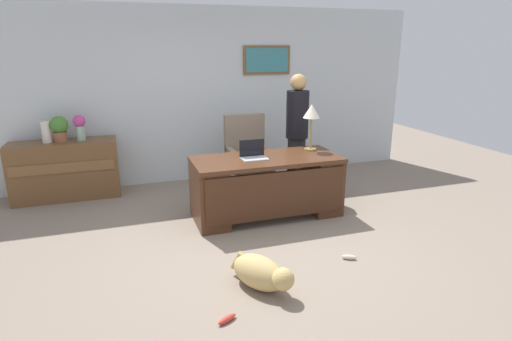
% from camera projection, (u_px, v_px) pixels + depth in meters
% --- Properties ---
extents(ground_plane, '(12.00, 12.00, 0.00)m').
position_uv_depth(ground_plane, '(263.00, 242.00, 4.70)').
color(ground_plane, gray).
extents(back_wall, '(7.00, 0.16, 2.70)m').
position_uv_depth(back_wall, '(209.00, 95.00, 6.67)').
color(back_wall, silver).
rests_on(back_wall, ground_plane).
extents(desk, '(1.85, 0.80, 0.77)m').
position_uv_depth(desk, '(267.00, 185.00, 5.30)').
color(desk, '#4C2B19').
rests_on(desk, ground_plane).
extents(credenza, '(1.44, 0.50, 0.83)m').
position_uv_depth(credenza, '(66.00, 170.00, 5.95)').
color(credenza, brown).
rests_on(credenza, ground_plane).
extents(armchair, '(0.60, 0.59, 1.15)m').
position_uv_depth(armchair, '(248.00, 159.00, 6.18)').
color(armchair, gray).
rests_on(armchair, ground_plane).
extents(person_standing, '(0.32, 0.32, 1.74)m').
position_uv_depth(person_standing, '(297.00, 133.00, 6.04)').
color(person_standing, '#262323').
rests_on(person_standing, ground_plane).
extents(dog_lying, '(0.54, 0.66, 0.30)m').
position_uv_depth(dog_lying, '(262.00, 273.00, 3.76)').
color(dog_lying, tan).
rests_on(dog_lying, ground_plane).
extents(laptop, '(0.32, 0.22, 0.22)m').
position_uv_depth(laptop, '(253.00, 154.00, 5.16)').
color(laptop, '#B2B5BA').
rests_on(laptop, desk).
extents(desk_lamp, '(0.22, 0.22, 0.61)m').
position_uv_depth(desk_lamp, '(312.00, 114.00, 5.45)').
color(desk_lamp, '#9E8447').
rests_on(desk_lamp, desk).
extents(vase_with_flowers, '(0.17, 0.17, 0.36)m').
position_uv_depth(vase_with_flowers, '(80.00, 126.00, 5.85)').
color(vase_with_flowers, '#95B7A3').
rests_on(vase_with_flowers, credenza).
extents(vase_empty, '(0.13, 0.13, 0.29)m').
position_uv_depth(vase_empty, '(46.00, 132.00, 5.74)').
color(vase_empty, silver).
rests_on(vase_empty, credenza).
extents(potted_plant, '(0.24, 0.24, 0.36)m').
position_uv_depth(potted_plant, '(59.00, 128.00, 5.77)').
color(potted_plant, brown).
rests_on(potted_plant, credenza).
extents(dog_toy_bone, '(0.16, 0.12, 0.05)m').
position_uv_depth(dog_toy_bone, '(349.00, 257.00, 4.31)').
color(dog_toy_bone, beige).
rests_on(dog_toy_bone, ground_plane).
extents(dog_toy_plush, '(0.19, 0.12, 0.05)m').
position_uv_depth(dog_toy_plush, '(227.00, 319.00, 3.34)').
color(dog_toy_plush, '#E53F33').
rests_on(dog_toy_plush, ground_plane).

